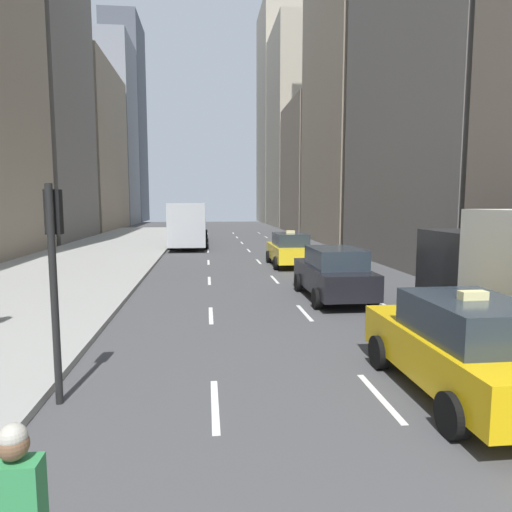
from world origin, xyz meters
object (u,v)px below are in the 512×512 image
(taxi_lead, at_px, (463,346))
(taxi_second, at_px, (290,249))
(traffic_light_pole, at_px, (54,258))
(city_bus, at_px, (189,222))
(sedan_black_near, at_px, (333,273))

(taxi_lead, height_order, taxi_second, same)
(taxi_lead, distance_m, traffic_light_pole, 6.94)
(city_bus, bearing_deg, taxi_lead, -78.90)
(city_bus, bearing_deg, traffic_light_pole, -92.32)
(sedan_black_near, bearing_deg, city_bus, 105.21)
(taxi_lead, relative_size, city_bus, 0.38)
(taxi_second, relative_size, traffic_light_pole, 1.22)
(taxi_lead, distance_m, taxi_second, 16.21)
(taxi_second, relative_size, city_bus, 0.38)
(taxi_lead, bearing_deg, city_bus, 101.10)
(sedan_black_near, distance_m, city_bus, 21.41)
(taxi_second, height_order, city_bus, city_bus)
(taxi_lead, bearing_deg, traffic_light_pole, 175.40)
(taxi_second, xyz_separation_m, sedan_black_near, (0.00, -8.26, 0.02))
(taxi_lead, distance_m, city_bus, 29.16)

